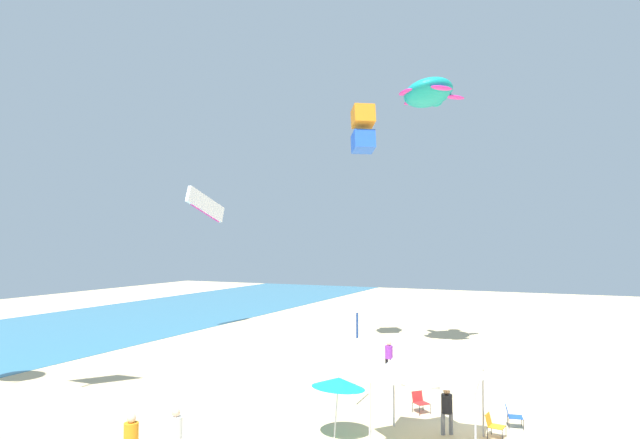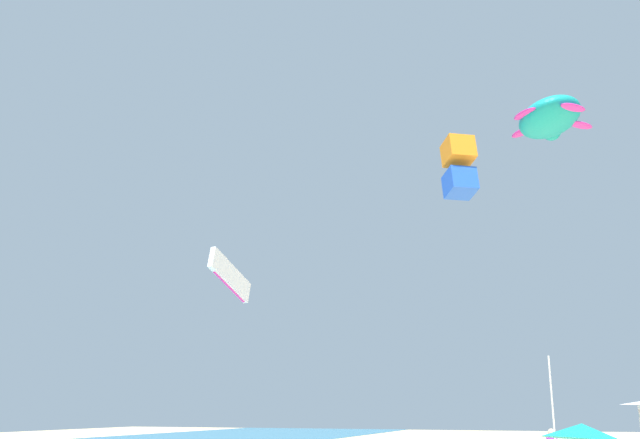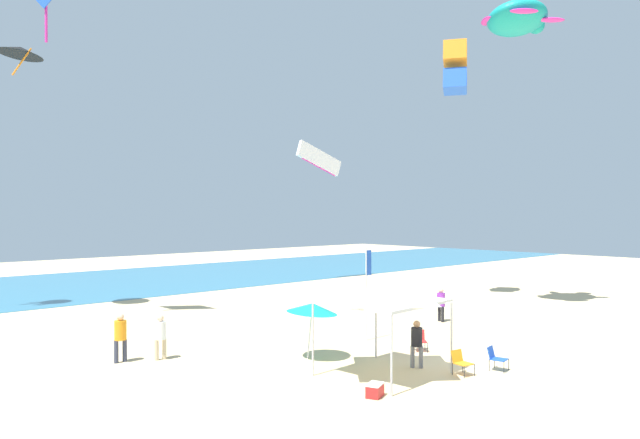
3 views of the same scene
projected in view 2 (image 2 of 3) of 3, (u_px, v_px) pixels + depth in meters
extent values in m
cone|color=teal|center=(582.00, 431.00, 17.30)|extent=(1.97, 1.97, 0.60)
cylinder|color=silver|center=(554.00, 424.00, 21.13)|extent=(0.06, 0.06, 4.03)
cube|color=blue|center=(550.00, 378.00, 21.64)|extent=(0.30, 0.02, 1.10)
sphere|color=beige|center=(551.00, 432.00, 26.67)|extent=(0.26, 0.26, 0.26)
ellipsoid|color=teal|center=(550.00, 118.00, 35.76)|extent=(4.04, 3.41, 2.18)
sphere|color=teal|center=(551.00, 131.00, 37.83)|extent=(1.01, 1.01, 1.01)
ellipsoid|color=#E02D9E|center=(522.00, 132.00, 37.22)|extent=(1.60, 1.49, 0.22)
ellipsoid|color=#E02D9E|center=(581.00, 125.00, 36.26)|extent=(1.60, 1.49, 0.22)
ellipsoid|color=#E02D9E|center=(525.00, 114.00, 34.87)|extent=(1.60, 1.49, 0.22)
ellipsoid|color=#E02D9E|center=(573.00, 108.00, 34.13)|extent=(1.60, 1.49, 0.22)
cube|color=white|center=(230.00, 276.00, 42.30)|extent=(4.69, 0.65, 2.80)
cube|color=#E02D9E|center=(230.00, 286.00, 42.14)|extent=(3.59, 0.35, 1.57)
cube|color=orange|center=(458.00, 152.00, 38.00)|extent=(2.19, 2.12, 1.55)
cube|color=blue|center=(460.00, 183.00, 37.55)|extent=(2.19, 2.12, 1.55)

